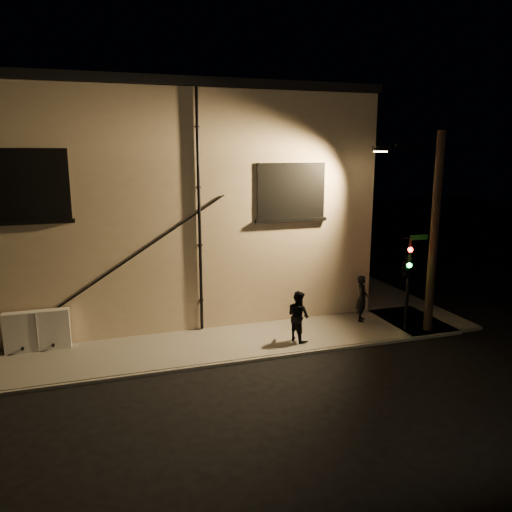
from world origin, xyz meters
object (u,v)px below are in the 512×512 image
object	(u,v)px
pedestrian_b	(298,316)
streetlamp_pole	(431,229)
pedestrian_a	(362,298)
traffic_signal	(406,268)
utility_cabinet	(37,331)

from	to	relation	value
pedestrian_b	streetlamp_pole	size ratio (longest dim) A/B	0.24
pedestrian_a	pedestrian_b	distance (m)	3.25
pedestrian_b	traffic_signal	world-z (taller)	traffic_signal
pedestrian_a	traffic_signal	xyz separation A→B (m)	(0.83, -1.44, 1.44)
streetlamp_pole	pedestrian_b	bearing A→B (deg)	174.99
streetlamp_pole	pedestrian_a	bearing A→B (deg)	137.66
pedestrian_a	traffic_signal	bearing A→B (deg)	-118.15
utility_cabinet	traffic_signal	bearing A→B (deg)	-9.94
pedestrian_a	traffic_signal	size ratio (longest dim) A/B	0.51
utility_cabinet	pedestrian_a	bearing A→B (deg)	-3.50
traffic_signal	streetlamp_pole	size ratio (longest dim) A/B	0.48
utility_cabinet	traffic_signal	xyz separation A→B (m)	(12.17, -2.13, 1.66)
utility_cabinet	pedestrian_b	xyz separation A→B (m)	(8.28, -1.81, 0.21)
pedestrian_a	streetlamp_pole	size ratio (longest dim) A/B	0.25
utility_cabinet	traffic_signal	world-z (taller)	traffic_signal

